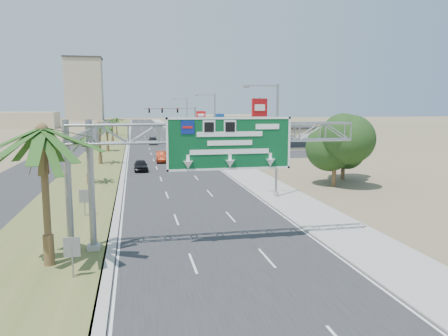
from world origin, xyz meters
TOP-DOWN VIEW (x-y plane):
  - ground at (0.00, 0.00)m, footprint 600.00×600.00m
  - road at (0.00, 110.00)m, footprint 12.00×300.00m
  - sidewalk_right at (8.50, 110.00)m, footprint 4.00×300.00m
  - median_grass at (-10.00, 110.00)m, footprint 7.00×300.00m
  - opposing_road at (-17.00, 110.00)m, footprint 8.00×300.00m
  - sign_gantry at (-1.06, 9.93)m, footprint 16.75×1.24m
  - palm_near at (-9.20, 8.00)m, footprint 5.70×5.70m
  - palm_row_b at (-9.50, 32.00)m, footprint 3.99×3.99m
  - palm_row_c at (-9.50, 48.00)m, footprint 3.99×3.99m
  - palm_row_d at (-9.50, 66.00)m, footprint 3.99×3.99m
  - palm_row_e at (-9.50, 85.00)m, footprint 3.99×3.99m
  - palm_row_f at (-9.50, 110.00)m, footprint 3.99×3.99m
  - streetlight_near at (7.30, 22.00)m, footprint 3.27×0.44m
  - streetlight_mid at (7.30, 52.00)m, footprint 3.27×0.44m
  - streetlight_far at (7.30, 88.00)m, footprint 3.27×0.44m
  - signal_mast at (5.17, 71.97)m, footprint 10.28×0.71m
  - store_building at (22.00, 66.00)m, footprint 18.00×10.00m
  - oak_near at (15.00, 26.00)m, footprint 4.50×4.50m
  - oak_far at (18.00, 30.00)m, footprint 3.50×3.50m
  - median_signback_a at (-7.80, 6.00)m, footprint 0.75×0.08m
  - median_signback_b at (-8.50, 18.00)m, footprint 0.75×0.08m
  - tower_distant at (-32.00, 250.00)m, footprint 20.00×16.00m
  - building_distant_left at (-45.00, 160.00)m, footprint 24.00×14.00m
  - building_distant_right at (30.00, 140.00)m, footprint 20.00×12.00m
  - car_left_lane at (-4.09, 40.77)m, footprint 1.78×4.23m
  - car_mid_lane at (-0.91, 49.25)m, footprint 1.79×4.80m
  - car_right_lane at (4.21, 79.25)m, footprint 3.30×5.87m
  - car_far at (-0.91, 79.74)m, footprint 2.20×5.07m
  - pole_sign_red_near at (11.73, 42.01)m, footprint 2.35×1.15m
  - pole_sign_blue at (10.94, 66.33)m, footprint 2.02×0.63m
  - pole_sign_red_far at (10.86, 88.36)m, footprint 2.21×0.43m

SIDE VIEW (x-z plane):
  - ground at x=0.00m, z-range 0.00..0.00m
  - road at x=0.00m, z-range 0.00..0.02m
  - opposing_road at x=-17.00m, z-range 0.00..0.02m
  - sidewalk_right at x=8.50m, z-range 0.00..0.10m
  - median_grass at x=-10.00m, z-range 0.00..0.12m
  - car_left_lane at x=-4.09m, z-range 0.00..1.43m
  - car_far at x=-0.91m, z-range 0.00..1.45m
  - car_right_lane at x=4.21m, z-range 0.00..1.55m
  - car_mid_lane at x=-0.91m, z-range 0.00..1.57m
  - median_signback_a at x=-7.80m, z-range 0.41..2.49m
  - median_signback_b at x=-8.50m, z-range 0.41..2.49m
  - store_building at x=22.00m, z-range 0.00..4.00m
  - building_distant_right at x=30.00m, z-range 0.00..5.00m
  - building_distant_left at x=-45.00m, z-range 0.00..6.00m
  - oak_far at x=18.00m, z-range 1.02..6.62m
  - palm_row_d at x=-9.50m, z-range 1.69..7.14m
  - oak_near at x=15.00m, z-range 1.13..7.93m
  - streetlight_near at x=7.30m, z-range -0.31..9.69m
  - streetlight_mid at x=7.30m, z-range -0.31..9.69m
  - streetlight_far at x=7.30m, z-range -0.31..9.69m
  - palm_row_f at x=-9.50m, z-range 1.83..7.58m
  - signal_mast at x=5.17m, z-range 0.85..8.85m
  - palm_row_b at x=-9.50m, z-range 1.93..7.87m
  - pole_sign_blue at x=10.94m, z-range 1.52..8.42m
  - palm_row_e at x=-9.50m, z-range 2.02..8.16m
  - pole_sign_red_far at x=10.86m, z-range 2.01..9.18m
  - palm_row_c at x=-9.50m, z-range 2.29..9.04m
  - sign_gantry at x=-1.06m, z-range 2.31..9.81m
  - palm_near at x=-9.20m, z-range 2.76..11.11m
  - pole_sign_red_near at x=11.73m, z-range 2.70..12.04m
  - tower_distant at x=-32.00m, z-range 0.00..35.00m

